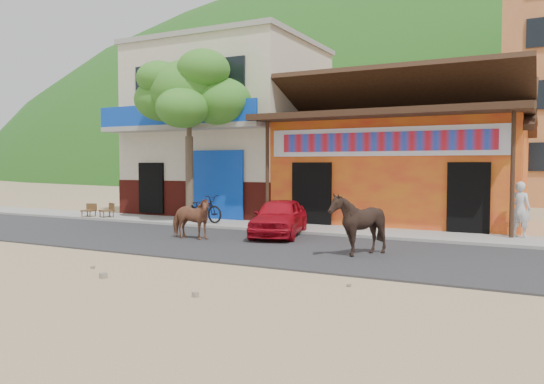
{
  "coord_description": "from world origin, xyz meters",
  "views": [
    {
      "loc": [
        6.59,
        -9.51,
        2.14
      ],
      "look_at": [
        0.14,
        3.0,
        1.4
      ],
      "focal_mm": 35.0,
      "sensor_mm": 36.0,
      "label": 1
    }
  ],
  "objects_px": {
    "cafe_chair_left": "(107,204)",
    "cafe_chair_right": "(89,204)",
    "cow_tan": "(190,218)",
    "scooter": "(202,209)",
    "red_car": "(279,217)",
    "tree": "(189,136)",
    "pedestrian": "(520,209)",
    "cow_dark": "(358,224)"
  },
  "relations": [
    {
      "from": "cow_tan",
      "to": "scooter",
      "type": "distance_m",
      "value": 3.6
    },
    {
      "from": "tree",
      "to": "scooter",
      "type": "height_order",
      "value": "tree"
    },
    {
      "from": "cow_dark",
      "to": "cafe_chair_left",
      "type": "distance_m",
      "value": 11.56
    },
    {
      "from": "cafe_chair_right",
      "to": "scooter",
      "type": "bearing_deg",
      "value": -7.44
    },
    {
      "from": "cafe_chair_left",
      "to": "cafe_chair_right",
      "type": "xyz_separation_m",
      "value": [
        -0.74,
        -0.19,
        -0.03
      ]
    },
    {
      "from": "tree",
      "to": "pedestrian",
      "type": "xyz_separation_m",
      "value": [
        10.6,
        0.83,
        -2.23
      ]
    },
    {
      "from": "cafe_chair_right",
      "to": "cafe_chair_left",
      "type": "bearing_deg",
      "value": 2.45
    },
    {
      "from": "pedestrian",
      "to": "cafe_chair_right",
      "type": "height_order",
      "value": "pedestrian"
    },
    {
      "from": "pedestrian",
      "to": "cow_dark",
      "type": "bearing_deg",
      "value": 74.77
    },
    {
      "from": "cow_tan",
      "to": "cow_dark",
      "type": "xyz_separation_m",
      "value": [
        5.01,
        -0.42,
        0.14
      ]
    },
    {
      "from": "cow_tan",
      "to": "red_car",
      "type": "xyz_separation_m",
      "value": [
        1.91,
        1.75,
        -0.03
      ]
    },
    {
      "from": "cow_dark",
      "to": "tree",
      "type": "bearing_deg",
      "value": -134.25
    },
    {
      "from": "cow_dark",
      "to": "scooter",
      "type": "relative_size",
      "value": 0.8
    },
    {
      "from": "pedestrian",
      "to": "red_car",
      "type": "bearing_deg",
      "value": 40.47
    },
    {
      "from": "cow_dark",
      "to": "pedestrian",
      "type": "bearing_deg",
      "value": 126.61
    },
    {
      "from": "cow_dark",
      "to": "cafe_chair_right",
      "type": "relative_size",
      "value": 1.54
    },
    {
      "from": "cafe_chair_left",
      "to": "cafe_chair_right",
      "type": "distance_m",
      "value": 0.76
    },
    {
      "from": "cow_tan",
      "to": "cafe_chair_left",
      "type": "relative_size",
      "value": 1.37
    },
    {
      "from": "cafe_chair_right",
      "to": "cow_tan",
      "type": "bearing_deg",
      "value": -33.91
    },
    {
      "from": "tree",
      "to": "cow_tan",
      "type": "xyz_separation_m",
      "value": [
        2.39,
        -3.24,
        -2.49
      ]
    },
    {
      "from": "cow_dark",
      "to": "red_car",
      "type": "height_order",
      "value": "cow_dark"
    },
    {
      "from": "pedestrian",
      "to": "cafe_chair_left",
      "type": "bearing_deg",
      "value": 24.81
    },
    {
      "from": "pedestrian",
      "to": "scooter",
      "type": "bearing_deg",
      "value": 25.59
    },
    {
      "from": "red_car",
      "to": "cafe_chair_right",
      "type": "bearing_deg",
      "value": 159.04
    },
    {
      "from": "cow_dark",
      "to": "cafe_chair_left",
      "type": "xyz_separation_m",
      "value": [
        -11.06,
        3.35,
        -0.14
      ]
    },
    {
      "from": "cow_tan",
      "to": "red_car",
      "type": "bearing_deg",
      "value": -49.01
    },
    {
      "from": "tree",
      "to": "red_car",
      "type": "relative_size",
      "value": 1.85
    },
    {
      "from": "cow_dark",
      "to": "cafe_chair_left",
      "type": "bearing_deg",
      "value": -124.78
    },
    {
      "from": "cow_dark",
      "to": "red_car",
      "type": "relative_size",
      "value": 0.45
    },
    {
      "from": "scooter",
      "to": "cafe_chair_right",
      "type": "bearing_deg",
      "value": 103.49
    },
    {
      "from": "red_car",
      "to": "scooter",
      "type": "height_order",
      "value": "red_car"
    },
    {
      "from": "cow_dark",
      "to": "red_car",
      "type": "xyz_separation_m",
      "value": [
        -3.1,
        2.17,
        -0.17
      ]
    },
    {
      "from": "cow_tan",
      "to": "cow_dark",
      "type": "relative_size",
      "value": 0.95
    },
    {
      "from": "red_car",
      "to": "cafe_chair_left",
      "type": "distance_m",
      "value": 8.04
    },
    {
      "from": "cow_dark",
      "to": "cafe_chair_right",
      "type": "distance_m",
      "value": 12.21
    },
    {
      "from": "pedestrian",
      "to": "cafe_chair_right",
      "type": "bearing_deg",
      "value": 25.31
    },
    {
      "from": "tree",
      "to": "cow_tan",
      "type": "relative_size",
      "value": 4.33
    },
    {
      "from": "scooter",
      "to": "pedestrian",
      "type": "relative_size",
      "value": 1.17
    },
    {
      "from": "red_car",
      "to": "cafe_chair_left",
      "type": "relative_size",
      "value": 3.22
    },
    {
      "from": "pedestrian",
      "to": "cafe_chair_left",
      "type": "relative_size",
      "value": 1.54
    },
    {
      "from": "scooter",
      "to": "cafe_chair_left",
      "type": "distance_m",
      "value": 4.27
    },
    {
      "from": "tree",
      "to": "cafe_chair_right",
      "type": "height_order",
      "value": "tree"
    }
  ]
}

